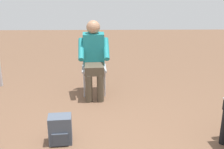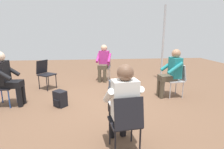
# 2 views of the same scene
# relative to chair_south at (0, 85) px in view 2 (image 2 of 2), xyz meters

# --- Properties ---
(ground_plane) EXTENTS (14.00, 14.00, 0.00)m
(ground_plane) POSITION_rel_chair_south_xyz_m (-0.10, 2.24, -0.50)
(ground_plane) COLOR brown
(chair_south) EXTENTS (0.42, 0.45, 0.85)m
(chair_south) POSITION_rel_chair_south_xyz_m (0.00, 0.00, 0.00)
(chair_south) COLOR black
(chair_south) RESTS_ON ground
(chair_north) EXTENTS (0.42, 0.46, 0.85)m
(chair_north) POSITION_rel_chair_south_xyz_m (-0.19, 4.22, 0.00)
(chair_north) COLOR #B7B7BC
(chair_north) RESTS_ON ground
(chair_west) EXTENTS (0.52, 0.49, 0.85)m
(chair_west) POSITION_rel_chair_south_xyz_m (-2.14, 2.47, 0.00)
(chair_west) COLOR #B7B7BC
(chair_west) RESTS_ON ground
(chair_east) EXTENTS (0.48, 0.45, 0.85)m
(chair_east) POSITION_rel_chair_south_xyz_m (1.90, 2.51, 0.00)
(chair_east) COLOR black
(chair_east) RESTS_ON ground
(chair_southwest) EXTENTS (0.57, 0.58, 0.85)m
(chair_southwest) POSITION_rel_chair_south_xyz_m (-1.23, 0.66, 0.00)
(chair_southwest) COLOR black
(chair_southwest) RESTS_ON ground
(person_with_laptop) EXTENTS (0.56, 0.53, 1.24)m
(person_with_laptop) POSITION_rel_chair_south_xyz_m (1.73, 2.49, 0.20)
(person_with_laptop) COLOR black
(person_with_laptop) RESTS_ON ground
(person_in_magenta) EXTENTS (0.58, 0.57, 1.24)m
(person_in_magenta) POSITION_rel_chair_south_xyz_m (-1.98, 2.43, 0.20)
(person_in_magenta) COLOR #4C4233
(person_in_magenta) RESTS_ON ground
(person_in_black) EXTENTS (0.51, 0.53, 1.24)m
(person_in_black) POSITION_rel_chair_south_xyz_m (0.01, 0.17, 0.20)
(person_in_black) COLOR black
(person_in_black) RESTS_ON ground
(person_in_teal) EXTENTS (0.51, 0.54, 1.24)m
(person_in_teal) POSITION_rel_chair_south_xyz_m (-0.18, 4.06, 0.20)
(person_in_teal) COLOR #4C4233
(person_in_teal) RESTS_ON ground
(backpack_near_laptop_user) EXTENTS (0.30, 0.27, 0.36)m
(backpack_near_laptop_user) POSITION_rel_chair_south_xyz_m (-0.55, 2.61, -0.34)
(backpack_near_laptop_user) COLOR #475160
(backpack_near_laptop_user) RESTS_ON ground
(backpack_by_empty_chair) EXTENTS (0.34, 0.34, 0.36)m
(backpack_by_empty_chair) POSITION_rel_chair_south_xyz_m (0.16, 1.32, -0.34)
(backpack_by_empty_chair) COLOR black
(backpack_by_empty_chair) RESTS_ON ground
(tent_pole_near) EXTENTS (0.07, 0.07, 2.53)m
(tent_pole_near) POSITION_rel_chair_south_xyz_m (-1.89, 4.48, 0.77)
(tent_pole_near) COLOR #B2B2B7
(tent_pole_near) RESTS_ON ground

